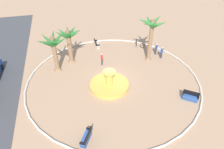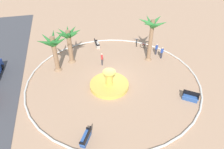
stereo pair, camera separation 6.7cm
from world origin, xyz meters
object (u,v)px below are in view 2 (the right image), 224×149
at_px(palm_tree_by_curb, 54,46).
at_px(bench_west, 86,138).
at_px(fountain, 109,84).
at_px(person_cyclist_helmet, 156,49).
at_px(bench_east, 97,44).
at_px(person_pedestrian_stroll, 102,58).
at_px(bench_north, 190,97).
at_px(person_cyclist_photo, 162,52).
at_px(bicycle_red_frame, 146,46).
at_px(palm_tree_near_fountain, 69,39).
at_px(bicycle_by_lamppost, 137,42).
at_px(palm_tree_mid_plaza, 152,31).

xyz_separation_m(palm_tree_by_curb, bench_west, (-10.98, -1.88, -2.99)).
height_order(fountain, person_cyclist_helmet, fountain).
height_order(fountain, palm_tree_by_curb, palm_tree_by_curb).
relative_size(bench_east, person_pedestrian_stroll, 0.97).
distance_m(bench_north, person_cyclist_photo, 8.22).
relative_size(palm_tree_by_curb, person_pedestrian_stroll, 2.83).
height_order(bench_west, person_pedestrian_stroll, person_pedestrian_stroll).
bearing_deg(bench_west, bicycle_red_frame, -38.47).
relative_size(fountain, person_pedestrian_stroll, 2.57).
bearing_deg(palm_tree_near_fountain, fountain, -150.01).
relative_size(bench_north, person_cyclist_helmet, 0.96).
distance_m(fountain, palm_tree_by_curb, 7.73).
relative_size(bicycle_by_lamppost, person_cyclist_photo, 0.99).
height_order(bench_east, person_pedestrian_stroll, person_pedestrian_stroll).
height_order(palm_tree_near_fountain, bench_west, palm_tree_near_fountain).
bearing_deg(person_pedestrian_stroll, bench_east, -3.03).
bearing_deg(palm_tree_by_curb, person_pedestrian_stroll, -92.04).
xyz_separation_m(palm_tree_mid_plaza, bicycle_by_lamppost, (4.23, 0.10, -3.75)).
xyz_separation_m(palm_tree_near_fountain, person_cyclist_helmet, (-0.99, -11.37, -2.33)).
bearing_deg(bicycle_red_frame, bicycle_by_lamppost, 32.29).
xyz_separation_m(palm_tree_near_fountain, palm_tree_mid_plaza, (-1.96, -9.83, 0.88)).
bearing_deg(palm_tree_near_fountain, bench_west, -179.76).
bearing_deg(bench_north, bicycle_by_lamppost, 5.84).
bearing_deg(person_cyclist_helmet, palm_tree_mid_plaza, 122.34).
distance_m(bench_east, bench_west, 16.09).
bearing_deg(bench_east, palm_tree_near_fountain, 128.84).
bearing_deg(fountain, palm_tree_mid_plaza, -56.35).
relative_size(fountain, bench_east, 2.65).
bearing_deg(fountain, bicycle_by_lamppost, -36.35).
relative_size(person_cyclist_helmet, person_pedestrian_stroll, 0.98).
distance_m(bench_east, person_cyclist_photo, 9.35).
distance_m(palm_tree_by_curb, bench_north, 15.82).
bearing_deg(person_cyclist_photo, palm_tree_by_curb, 87.61).
bearing_deg(person_cyclist_photo, bicycle_red_frame, 19.55).
relative_size(palm_tree_near_fountain, bench_east, 2.85).
height_order(bench_east, person_cyclist_photo, person_cyclist_photo).
distance_m(bench_east, bicycle_red_frame, 7.10).
bearing_deg(bench_north, bench_east, 27.93).
bearing_deg(bench_north, bicycle_red_frame, 1.97).
xyz_separation_m(palm_tree_near_fountain, person_pedestrian_stroll, (-1.68, -3.67, -2.31)).
bearing_deg(bench_east, bicycle_red_frame, -108.95).
bearing_deg(bench_west, fountain, -28.92).
xyz_separation_m(fountain, palm_tree_by_curb, (4.66, 5.37, 3.03)).
bearing_deg(bench_north, palm_tree_by_curb, 55.79).
bearing_deg(bicycle_by_lamppost, palm_tree_near_fountain, 103.13).
height_order(palm_tree_by_curb, bicycle_red_frame, palm_tree_by_curb).
xyz_separation_m(bench_north, person_cyclist_helmet, (9.23, -0.35, 0.57)).
bearing_deg(bench_north, bench_west, 101.56).
bearing_deg(palm_tree_by_curb, bicycle_red_frame, -79.36).
xyz_separation_m(person_cyclist_helmet, person_cyclist_photo, (-1.07, -0.30, 0.01)).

